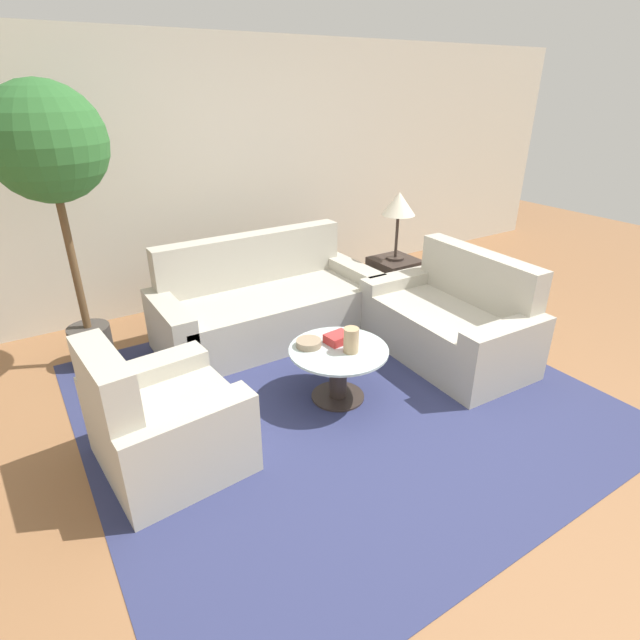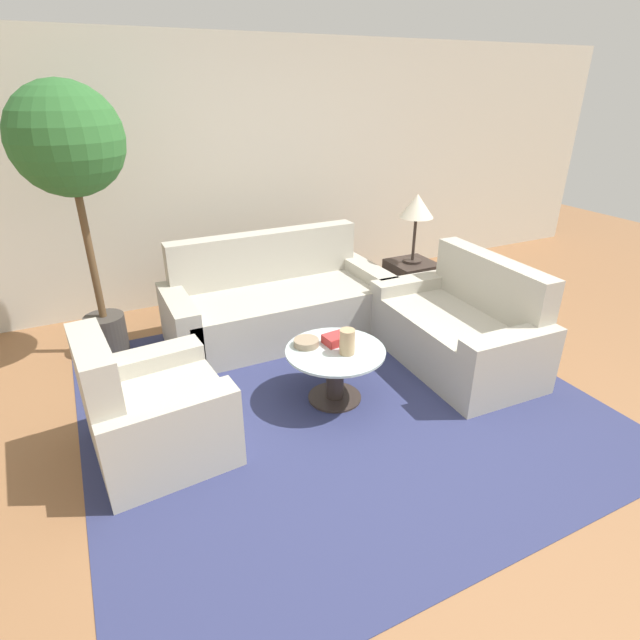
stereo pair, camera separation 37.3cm
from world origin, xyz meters
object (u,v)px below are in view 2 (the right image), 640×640
coffee_table (335,367)px  sofa_main (276,303)px  bowl (306,343)px  book_stack (336,339)px  table_lamp (417,208)px  potted_plant (70,154)px  loveseat (462,330)px  armchair (149,416)px  vase (347,342)px

coffee_table → sofa_main: bearing=88.2°
bowl → book_stack: 0.22m
table_lamp → book_stack: bearing=-144.4°
potted_plant → bowl: (1.29, -1.40, -1.23)m
table_lamp → potted_plant: potted_plant is taller
sofa_main → bowl: sofa_main is taller
loveseat → potted_plant: potted_plant is taller
loveseat → table_lamp: size_ratio=2.17×
table_lamp → book_stack: (-1.39, -1.00, -0.62)m
armchair → book_stack: size_ratio=4.63×
book_stack → bowl: bearing=158.2°
sofa_main → potted_plant: potted_plant is taller
sofa_main → bowl: bearing=-100.3°
table_lamp → potted_plant: 2.99m
loveseat → coffee_table: size_ratio=2.02×
vase → bowl: 0.32m
vase → table_lamp: bearing=39.9°
loveseat → potted_plant: bearing=-117.2°
potted_plant → armchair: bearing=-85.5°
vase → bowl: vase is taller
armchair → loveseat: 2.55m
coffee_table → vase: 0.26m
loveseat → table_lamp: bearing=170.2°
sofa_main → vase: (0.01, -1.33, 0.22)m
table_lamp → potted_plant: (-2.89, 0.47, 0.60)m
sofa_main → potted_plant: bearing=168.7°
loveseat → coffee_table: (-1.23, -0.05, -0.02)m
sofa_main → table_lamp: table_lamp is taller
potted_plant → book_stack: bearing=-44.2°
coffee_table → potted_plant: size_ratio=0.33×
bowl → book_stack: bearing=-16.1°
sofa_main → coffee_table: (-0.04, -1.25, -0.02)m
bowl → armchair: bearing=-171.8°
table_lamp → bowl: table_lamp is taller
table_lamp → loveseat: bearing=-102.0°
loveseat → vase: size_ratio=7.93×
armchair → table_lamp: (2.77, 1.10, 0.79)m
sofa_main → armchair: sofa_main is taller
armchair → potted_plant: size_ratio=0.41×
coffee_table → bowl: (-0.16, 0.15, 0.17)m
table_lamp → coffee_table: bearing=-143.1°
sofa_main → bowl: size_ratio=11.01×
armchair → loveseat: (2.55, 0.06, 0.00)m
armchair → sofa_main: bearing=-51.7°
book_stack → armchair: bearing=178.7°
potted_plant → book_stack: size_ratio=11.25×
potted_plant → vase: (1.50, -1.63, -1.16)m
table_lamp → bowl: (-1.61, -0.93, -0.63)m
armchair → vase: size_ratio=4.90×
table_lamp → armchair: bearing=-158.3°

